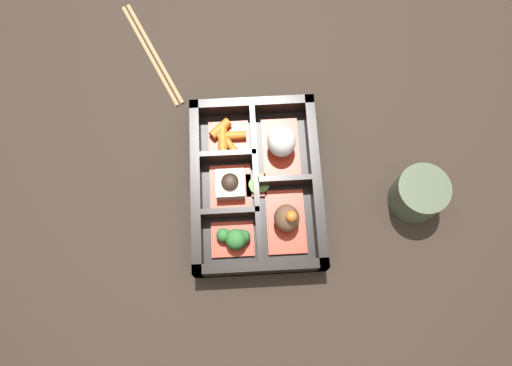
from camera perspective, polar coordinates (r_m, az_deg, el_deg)
The scene contains 11 objects.
ground_plane at distance 0.76m, azimuth 0.00°, elevation -0.55°, with size 3.00×3.00×0.00m, color black.
bento_base at distance 0.76m, azimuth 0.00°, elevation -0.45°, with size 0.26×0.19×0.01m.
bento_rim at distance 0.74m, azimuth -0.10°, elevation -0.08°, with size 0.26×0.19×0.04m.
bowl_rice at distance 0.75m, azimuth 2.91°, elevation 4.58°, with size 0.10×0.06×0.05m.
bowl_stew at distance 0.72m, azimuth 3.52°, elevation -4.17°, with size 0.10×0.06×0.05m.
bowl_carrots at distance 0.77m, azimuth -3.41°, elevation 5.32°, with size 0.06×0.06×0.02m.
bowl_tofu at distance 0.74m, azimuth -2.95°, elevation -0.25°, with size 0.07×0.06×0.03m.
bowl_greens at distance 0.72m, azimuth -2.47°, elevation -6.34°, with size 0.05×0.06×0.04m.
bowl_pickles at distance 0.75m, azimuth 0.28°, elevation -0.25°, with size 0.04×0.03×0.01m.
tea_cup at distance 0.76m, azimuth 18.12°, elevation -1.16°, with size 0.08×0.08×0.06m.
chopsticks at distance 0.87m, azimuth -11.83°, elevation 14.33°, with size 0.20×0.11×0.01m.
Camera 1 is at (0.22, -0.01, 0.73)m, focal length 35.00 mm.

